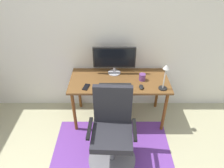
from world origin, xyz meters
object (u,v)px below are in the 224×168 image
(desk, at_px, (119,84))
(coffee_cup, at_px, (142,77))
(keyboard, at_px, (115,86))
(desk_lamp, at_px, (165,74))
(office_chair, at_px, (112,136))
(monitor, at_px, (114,58))
(computer_mouse, at_px, (141,87))
(cell_phone, at_px, (86,87))

(desk, distance_m, coffee_cup, 0.34)
(keyboard, height_order, desk_lamp, desk_lamp)
(desk, height_order, office_chair, office_chair)
(monitor, distance_m, coffee_cup, 0.47)
(coffee_cup, relative_size, desk_lamp, 0.27)
(computer_mouse, xyz_separation_m, coffee_cup, (0.03, 0.19, 0.03))
(office_chair, bearing_deg, keyboard, 88.56)
(coffee_cup, bearing_deg, desk_lamp, -39.72)
(keyboard, relative_size, office_chair, 0.42)
(keyboard, xyz_separation_m, computer_mouse, (0.34, -0.03, 0.01))
(monitor, bearing_deg, computer_mouse, -46.65)
(desk, bearing_deg, desk_lamp, -20.68)
(desk, distance_m, computer_mouse, 0.36)
(desk, distance_m, desk_lamp, 0.67)
(computer_mouse, xyz_separation_m, desk_lamp, (0.28, -0.02, 0.21))
(desk, xyz_separation_m, coffee_cup, (0.32, -0.01, 0.12))
(computer_mouse, relative_size, coffee_cup, 1.07)
(computer_mouse, relative_size, cell_phone, 0.74)
(cell_phone, xyz_separation_m, office_chair, (0.34, -0.56, -0.32))
(monitor, distance_m, cell_phone, 0.57)
(monitor, distance_m, office_chair, 1.07)
(computer_mouse, distance_m, office_chair, 0.74)
(keyboard, relative_size, cell_phone, 3.07)
(desk, relative_size, coffee_cup, 14.17)
(monitor, height_order, computer_mouse, monitor)
(computer_mouse, bearing_deg, desk_lamp, -3.18)
(computer_mouse, bearing_deg, office_chair, -125.07)
(coffee_cup, bearing_deg, cell_phone, -167.09)
(keyboard, distance_m, desk_lamp, 0.66)
(cell_phone, distance_m, desk_lamp, 1.03)
(monitor, xyz_separation_m, keyboard, (0.01, -0.35, -0.23))
(cell_phone, relative_size, desk_lamp, 0.39)
(desk, xyz_separation_m, keyboard, (-0.06, -0.17, 0.08))
(coffee_cup, height_order, desk_lamp, desk_lamp)
(monitor, height_order, keyboard, monitor)
(cell_phone, distance_m, office_chair, 0.73)
(coffee_cup, bearing_deg, computer_mouse, -99.96)
(coffee_cup, distance_m, cell_phone, 0.78)
(desk, relative_size, computer_mouse, 13.22)
(monitor, distance_m, keyboard, 0.42)
(keyboard, bearing_deg, computer_mouse, -4.39)
(keyboard, xyz_separation_m, coffee_cup, (0.38, 0.16, 0.04))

